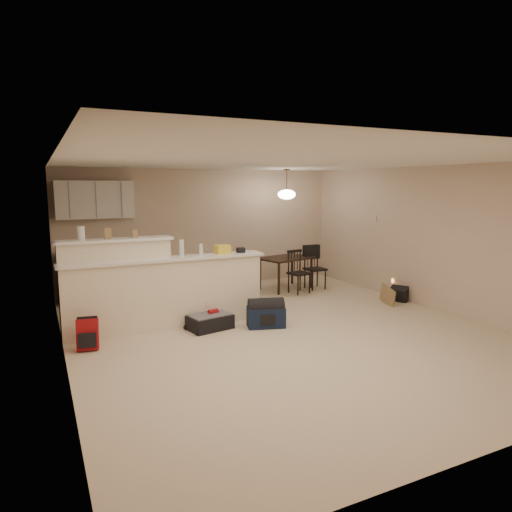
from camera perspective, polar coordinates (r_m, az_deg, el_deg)
room at (r=6.65m, az=3.40°, el=0.94°), size 7.00×7.02×2.50m
breakfast_bar at (r=7.06m, az=-13.26°, el=-4.12°), size 3.08×0.58×1.39m
upper_cabinets at (r=9.13m, az=-19.51°, el=6.66°), size 1.40×0.34×0.70m
kitchen_counter at (r=9.18m, az=-17.72°, el=-2.36°), size 1.80×0.60×0.90m
thermostat at (r=9.60m, az=14.58°, el=4.57°), size 0.02×0.12×0.12m
jar at (r=6.93m, az=-21.01°, el=2.68°), size 0.10×0.10×0.20m
cereal_box at (r=6.97m, az=-18.04°, el=2.70°), size 0.10×0.07×0.16m
small_box at (r=7.03m, az=-14.92°, el=2.72°), size 0.08×0.06×0.12m
bottle_a at (r=7.00m, az=-9.28°, el=0.98°), size 0.07×0.07×0.26m
bottle_b at (r=7.09m, az=-6.89°, el=0.81°), size 0.06×0.06×0.18m
bag_lump at (r=7.22m, az=-4.19°, el=0.82°), size 0.22×0.18×0.14m
pouch at (r=7.34m, az=-1.91°, el=0.74°), size 0.12×0.10×0.08m
dining_table at (r=9.58m, az=3.77°, el=-0.63°), size 1.23×0.97×0.68m
pendant_lamp at (r=9.46m, az=3.85°, el=7.74°), size 0.36×0.36×0.62m
dining_chair_near at (r=9.24m, az=5.43°, el=-2.00°), size 0.44×0.42×0.87m
dining_chair_far at (r=9.67m, az=7.41°, el=-1.47°), size 0.40×0.38×0.90m
suitcase at (r=7.02m, az=-5.78°, el=-8.22°), size 0.70×0.53×0.21m
red_backpack at (r=6.52m, az=-20.30°, el=-9.17°), size 0.30×0.22×0.41m
navy_duffel at (r=7.09m, az=1.25°, el=-7.62°), size 0.63×0.46×0.31m
black_daypack at (r=9.02m, az=17.46°, el=-4.58°), size 0.34×0.38×0.27m
cardboard_sheet at (r=8.70m, az=16.14°, el=-4.79°), size 0.09×0.44×0.34m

